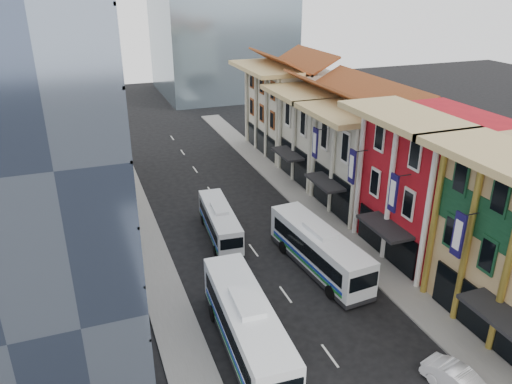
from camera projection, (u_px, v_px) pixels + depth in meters
name	position (u px, v px, depth m)	size (l,w,h in m)	color
sidewalk_right	(340.00, 233.00, 46.02)	(3.00, 90.00, 0.15)	slate
sidewalk_left	(156.00, 268.00, 40.61)	(3.00, 90.00, 0.15)	slate
shophouse_red	(433.00, 186.00, 41.11)	(8.00, 10.00, 12.00)	#AD131C
shophouse_cream_near	(370.00, 161.00, 49.69)	(8.00, 9.00, 10.00)	beige
shophouse_cream_mid	(327.00, 136.00, 57.43)	(8.00, 9.00, 10.00)	beige
shophouse_cream_far	(290.00, 110.00, 66.26)	(8.00, 12.00, 11.00)	beige
office_tower	(0.00, 104.00, 29.38)	(12.00, 26.00, 30.00)	#434F6A
office_block_far	(46.00, 130.00, 52.67)	(10.00, 18.00, 14.00)	gray
bus_left_near	(247.00, 325.00, 31.03)	(2.85, 12.19, 3.91)	white
bus_left_far	(220.00, 222.00, 45.03)	(2.23, 9.53, 3.06)	silver
bus_right	(319.00, 249.00, 39.85)	(2.75, 11.76, 3.77)	white
sedan_right	(461.00, 383.00, 28.24)	(1.56, 4.47, 1.48)	white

